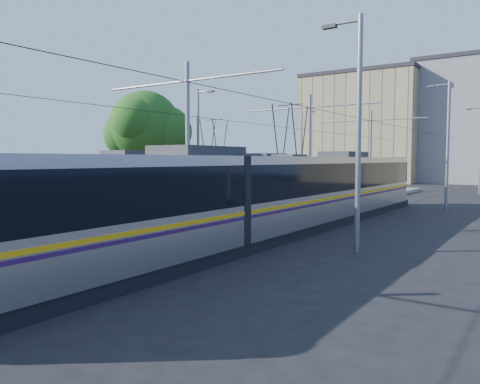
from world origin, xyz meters
The scene contains 12 objects.
ground centered at (0.00, 0.00, 0.00)m, with size 160.00×160.00×0.00m, color black.
platform centered at (0.00, 17.00, 0.15)m, with size 4.00×50.00×0.30m, color gray.
tactile_strip_left centered at (-1.45, 17.00, 0.30)m, with size 0.70×50.00×0.01m, color gray.
tactile_strip_right centered at (1.45, 17.00, 0.30)m, with size 0.70×50.00×0.01m, color gray.
rails centered at (0.00, 17.00, 0.02)m, with size 8.71×70.00×0.03m.
tram_left centered at (-3.60, 14.62, 1.71)m, with size 2.43×30.75×5.50m.
tram_right centered at (3.60, 10.46, 1.86)m, with size 2.43×31.06×5.50m.
catenary centered at (0.00, 14.15, 4.52)m, with size 9.20×70.00×7.00m.
street_lamps centered at (0.00, 21.00, 4.18)m, with size 15.18×38.22×8.00m.
shelter centered at (0.21, 15.92, 1.48)m, with size 0.96×1.18×2.25m.
tree centered at (-9.76, 15.69, 5.28)m, with size 5.38×4.97×7.81m.
building_left centered at (-10.00, 60.00, 7.73)m, with size 16.32×12.24×15.44m.
Camera 1 is at (12.99, -7.39, 3.19)m, focal length 35.00 mm.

